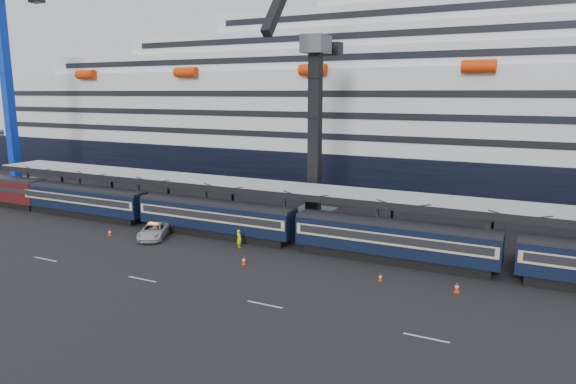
% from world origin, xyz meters
% --- Properties ---
extents(ground, '(260.00, 260.00, 0.00)m').
position_xyz_m(ground, '(0.00, 0.00, 0.00)').
color(ground, black).
rests_on(ground, ground).
extents(train, '(133.05, 3.00, 4.05)m').
position_xyz_m(train, '(-4.65, 10.00, 2.20)').
color(train, black).
rests_on(train, ground).
extents(canopy, '(130.00, 6.25, 5.53)m').
position_xyz_m(canopy, '(0.00, 14.00, 5.25)').
color(canopy, '#9A9DA2').
rests_on(canopy, ground).
extents(cruise_ship, '(214.09, 28.84, 34.00)m').
position_xyz_m(cruise_ship, '(-1.08, 45.99, 12.34)').
color(cruise_ship, black).
rests_on(cruise_ship, ground).
extents(crane_blue, '(4.50, 19.91, 52.01)m').
position_xyz_m(crane_blue, '(-72.00, 17.55, 18.23)').
color(crane_blue, '#52545A').
rests_on(crane_blue, ground).
extents(crane_dark_near, '(4.50, 17.75, 35.08)m').
position_xyz_m(crane_dark_near, '(-20.00, 18.59, 11.93)').
color(crane_dark_near, '#52545A').
rests_on(crane_dark_near, ground).
extents(pickup_truck, '(4.92, 6.25, 1.58)m').
position_xyz_m(pickup_truck, '(-33.60, 6.31, 0.79)').
color(pickup_truck, '#A9AAB0').
rests_on(pickup_truck, ground).
extents(worker, '(0.81, 0.70, 1.88)m').
position_xyz_m(worker, '(-23.38, 7.50, 0.94)').
color(worker, '#DAE00B').
rests_on(worker, ground).
extents(traffic_cone_a, '(0.41, 0.41, 0.82)m').
position_xyz_m(traffic_cone_a, '(-38.65, 4.87, 0.40)').
color(traffic_cone_a, red).
rests_on(traffic_cone_a, ground).
extents(traffic_cone_b, '(0.42, 0.42, 0.84)m').
position_xyz_m(traffic_cone_b, '(-20.17, 3.13, 0.41)').
color(traffic_cone_b, red).
rests_on(traffic_cone_b, ground).
extents(traffic_cone_c, '(0.35, 0.35, 0.70)m').
position_xyz_m(traffic_cone_c, '(-7.63, 4.70, 0.34)').
color(traffic_cone_c, red).
rests_on(traffic_cone_c, ground).
extents(traffic_cone_d, '(0.44, 0.44, 0.87)m').
position_xyz_m(traffic_cone_d, '(-1.44, 4.95, 0.43)').
color(traffic_cone_d, red).
rests_on(traffic_cone_d, ground).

